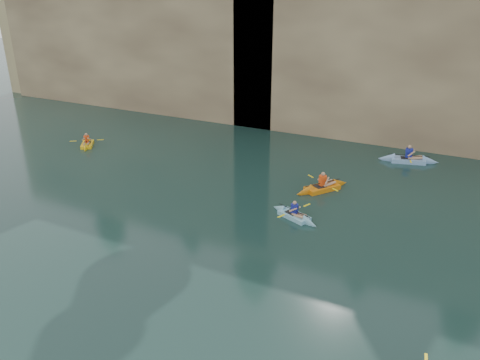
% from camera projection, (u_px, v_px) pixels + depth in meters
% --- Properties ---
extents(ground, '(160.00, 160.00, 0.00)m').
position_uv_depth(ground, '(202.00, 351.00, 13.61)').
color(ground, black).
rests_on(ground, ground).
extents(cliff, '(70.00, 16.00, 12.00)m').
position_uv_depth(cliff, '(400.00, 38.00, 36.02)').
color(cliff, tan).
rests_on(cliff, ground).
extents(cliff_slab_west, '(26.00, 2.40, 10.56)m').
position_uv_depth(cliff_slab_west, '(132.00, 44.00, 38.47)').
color(cliff_slab_west, tan).
rests_on(cliff_slab_west, ground).
extents(cliff_slab_center, '(24.00, 2.40, 11.40)m').
position_uv_depth(cliff_slab_center, '(413.00, 56.00, 29.21)').
color(cliff_slab_center, tan).
rests_on(cliff_slab_center, ground).
extents(sea_cave_west, '(4.50, 1.00, 4.00)m').
position_uv_depth(sea_cave_west, '(150.00, 88.00, 38.37)').
color(sea_cave_west, black).
rests_on(sea_cave_west, ground).
extents(sea_cave_center, '(3.50, 1.00, 3.20)m').
position_uv_depth(sea_cave_center, '(313.00, 112.00, 32.74)').
color(sea_cave_center, black).
rests_on(sea_cave_center, ground).
extents(kayaker_orange, '(2.46, 3.10, 1.24)m').
position_uv_depth(kayaker_orange, '(322.00, 187.00, 24.18)').
color(kayaker_orange, orange).
rests_on(kayaker_orange, ground).
extents(kayaker_ltblue_near, '(2.71, 1.98, 1.05)m').
position_uv_depth(kayaker_ltblue_near, '(294.00, 215.00, 21.32)').
color(kayaker_ltblue_near, '#7CBCD0').
rests_on(kayaker_ltblue_near, ground).
extents(kayaker_yellow, '(2.08, 2.53, 1.08)m').
position_uv_depth(kayaker_yellow, '(87.00, 144.00, 30.80)').
color(kayaker_yellow, yellow).
rests_on(kayaker_yellow, ground).
extents(kayaker_ltblue_mid, '(3.57, 2.53, 1.33)m').
position_uv_depth(kayaker_ltblue_mid, '(408.00, 160.00, 27.98)').
color(kayaker_ltblue_mid, '#7CA4D1').
rests_on(kayaker_ltblue_mid, ground).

